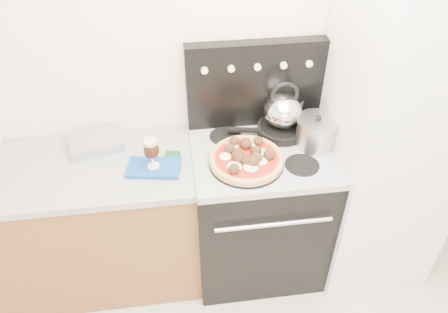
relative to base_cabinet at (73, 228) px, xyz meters
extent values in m
cube|color=white|center=(1.02, 0.30, 0.82)|extent=(3.50, 0.01, 2.50)
cube|color=brown|center=(0.00, 0.00, 0.00)|extent=(1.45, 0.60, 0.86)
cube|color=#9E9EA1|center=(0.00, 0.00, 0.45)|extent=(1.48, 0.63, 0.04)
cube|color=black|center=(1.10, -0.02, 0.01)|extent=(0.76, 0.65, 0.88)
cube|color=#ADADB2|center=(1.10, -0.02, 0.47)|extent=(0.76, 0.65, 0.04)
cube|color=black|center=(1.10, 0.25, 0.74)|extent=(0.76, 0.08, 0.50)
cube|color=silver|center=(1.80, -0.05, 0.52)|extent=(0.64, 0.68, 1.90)
cube|color=silver|center=(0.21, 0.16, 0.50)|extent=(0.32, 0.27, 0.06)
cube|color=#15499B|center=(0.52, -0.08, 0.48)|extent=(0.30, 0.20, 0.02)
cylinder|color=black|center=(1.00, -0.12, 0.50)|extent=(0.49, 0.49, 0.01)
cylinder|color=black|center=(1.24, 0.12, 0.51)|extent=(0.32, 0.32, 0.05)
cylinder|color=#B3B2B5|center=(1.40, -0.01, 0.57)|extent=(0.23, 0.23, 0.15)
camera|label=1|loc=(0.65, -1.82, 1.97)|focal=35.00mm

